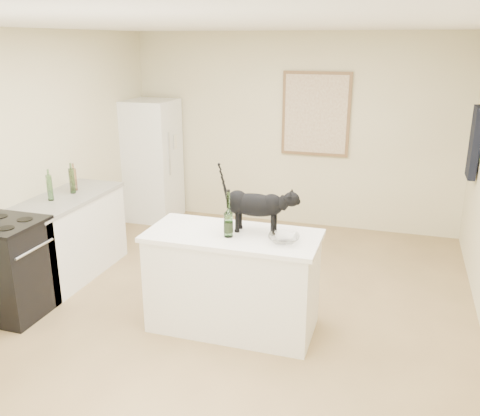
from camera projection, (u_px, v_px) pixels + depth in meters
name	position (u px, v px, depth m)	size (l,w,h in m)	color
floor	(230.00, 314.00, 4.94)	(5.50, 5.50, 0.00)	#A58657
ceiling	(228.00, 25.00, 4.13)	(5.50, 5.50, 0.00)	white
wall_back	(293.00, 131.00, 7.03)	(4.50, 4.50, 0.00)	beige
wall_front	(6.00, 356.00, 2.04)	(4.50, 4.50, 0.00)	beige
wall_left	(16.00, 164.00, 5.17)	(5.50, 5.50, 0.00)	beige
island_base	(233.00, 283.00, 4.59)	(1.44, 0.67, 0.86)	white
island_top	(233.00, 236.00, 4.45)	(1.50, 0.70, 0.04)	white
left_cabinets	(68.00, 238.00, 5.63)	(0.60, 1.40, 0.86)	white
left_countertop	(64.00, 199.00, 5.49)	(0.62, 1.44, 0.04)	gray
stove	(10.00, 270.00, 4.81)	(0.60, 0.60, 0.90)	black
fridge	(152.00, 161.00, 7.36)	(0.68, 0.68, 1.70)	white
artwork_frame	(316.00, 114.00, 6.84)	(0.90, 0.03, 1.10)	brown
artwork_canvas	(316.00, 114.00, 6.82)	(0.82, 0.00, 1.02)	beige
hanging_garment	(475.00, 143.00, 5.74)	(0.08, 0.34, 0.80)	black
black_cat	(255.00, 208.00, 4.42)	(0.63, 0.19, 0.44)	black
wine_bottle	(228.00, 216.00, 4.32)	(0.08, 0.08, 0.36)	#2B5F26
glass_bowl	(284.00, 239.00, 4.24)	(0.26, 0.26, 0.06)	white
fridge_paper	(176.00, 141.00, 7.25)	(0.01, 0.16, 0.20)	white
counter_bottle_cluster	(65.00, 183.00, 5.52)	(0.12, 0.46, 0.27)	#1C4D19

